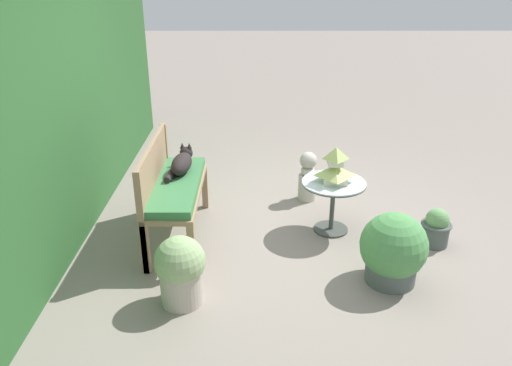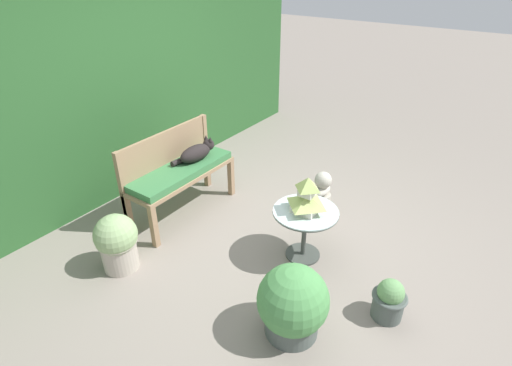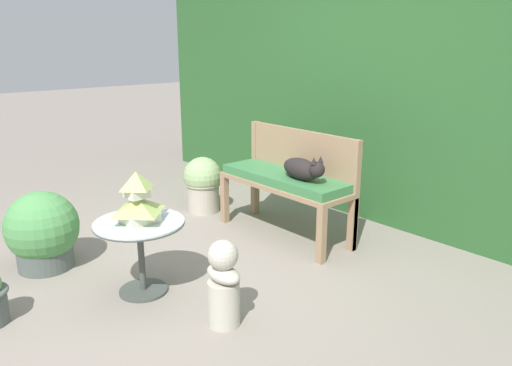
% 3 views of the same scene
% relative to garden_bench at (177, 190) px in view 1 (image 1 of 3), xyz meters
% --- Properties ---
extents(ground, '(30.00, 30.00, 0.00)m').
position_rel_garden_bench_xyz_m(ground, '(0.19, -1.07, -0.48)').
color(ground, gray).
extents(foliage_hedge_back, '(6.40, 1.04, 2.23)m').
position_rel_garden_bench_xyz_m(foliage_hedge_back, '(0.19, 1.41, 0.63)').
color(foliage_hedge_back, '#285628').
rests_on(foliage_hedge_back, ground).
extents(garden_bench, '(1.28, 0.44, 0.57)m').
position_rel_garden_bench_xyz_m(garden_bench, '(0.00, 0.00, 0.00)').
color(garden_bench, '#937556').
rests_on(garden_bench, ground).
extents(bench_backrest, '(1.28, 0.06, 0.93)m').
position_rel_garden_bench_xyz_m(bench_backrest, '(0.00, 0.20, 0.19)').
color(bench_backrest, '#937556').
rests_on(bench_backrest, ground).
extents(cat, '(0.53, 0.24, 0.23)m').
position_rel_garden_bench_xyz_m(cat, '(0.24, -0.02, 0.18)').
color(cat, black).
rests_on(cat, garden_bench).
extents(patio_table, '(0.61, 0.61, 0.52)m').
position_rel_garden_bench_xyz_m(patio_table, '(0.11, -1.47, -0.08)').
color(patio_table, '#424742').
rests_on(patio_table, ground).
extents(pagoda_birdhouse, '(0.30, 0.30, 0.35)m').
position_rel_garden_bench_xyz_m(pagoda_birdhouse, '(0.11, -1.47, 0.18)').
color(pagoda_birdhouse, silver).
rests_on(pagoda_birdhouse, patio_table).
extents(garden_bust, '(0.26, 0.20, 0.55)m').
position_rel_garden_bench_xyz_m(garden_bust, '(0.81, -1.30, -0.21)').
color(garden_bust, '#B7B2A3').
rests_on(garden_bust, ground).
extents(potted_plant_path_edge, '(0.28, 0.28, 0.37)m').
position_rel_garden_bench_xyz_m(potted_plant_path_edge, '(-0.16, -2.39, -0.31)').
color(potted_plant_path_edge, '#4C5651').
rests_on(potted_plant_path_edge, ground).
extents(potted_plant_patio_mid, '(0.54, 0.54, 0.60)m').
position_rel_garden_bench_xyz_m(potted_plant_patio_mid, '(-0.73, -1.84, -0.20)').
color(potted_plant_patio_mid, '#4C5651').
rests_on(potted_plant_patio_mid, ground).
extents(potted_plant_hedge_corner, '(0.39, 0.39, 0.56)m').
position_rel_garden_bench_xyz_m(potted_plant_hedge_corner, '(-1.01, -0.16, -0.19)').
color(potted_plant_hedge_corner, '#ADA393').
rests_on(potted_plant_hedge_corner, ground).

